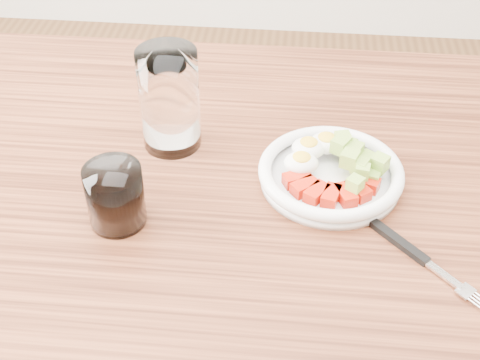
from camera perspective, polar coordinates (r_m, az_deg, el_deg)
name	(u,v)px	position (r m, az deg, el deg)	size (l,w,h in m)	color
dining_table	(246,251)	(1.01, 0.51, -6.08)	(1.50, 0.90, 0.77)	brown
bowl	(330,171)	(0.97, 7.72, 0.77)	(0.21, 0.21, 0.05)	white
fork	(415,254)	(0.89, 14.70, -6.09)	(0.15, 0.15, 0.01)	black
water_glass	(169,99)	(1.01, -6.04, 6.85)	(0.09, 0.09, 0.16)	white
coffee_glass	(115,196)	(0.90, -10.60, -1.37)	(0.08, 0.08, 0.09)	white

